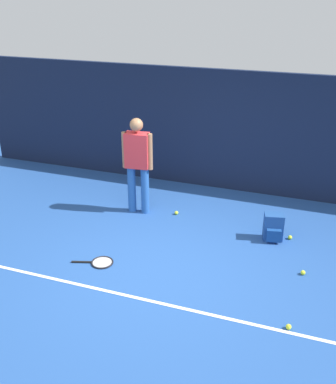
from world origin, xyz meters
name	(u,v)px	position (x,y,z in m)	size (l,w,h in m)	color
ground_plane	(159,266)	(0.00, 0.00, 0.00)	(12.00, 12.00, 0.00)	#234C93
back_fence	(213,130)	(0.00, 3.00, 1.15)	(10.00, 0.10, 2.30)	#141E38
court_line	(138,298)	(0.00, -0.76, 0.00)	(9.00, 0.05, 0.00)	white
tennis_player	(137,161)	(-0.93, 1.48, 0.97)	(0.53, 0.27, 1.70)	#2659A5
tennis_racket	(100,262)	(-0.83, -0.20, 0.01)	(0.64, 0.41, 0.03)	black
backpack	(273,228)	(1.44, 1.29, 0.21)	(0.34, 0.33, 0.44)	#1E478C
tennis_ball_near_player	(290,237)	(1.70, 1.39, 0.03)	(0.07, 0.07, 0.07)	#CCE033
tennis_ball_by_fence	(176,213)	(-0.26, 1.59, 0.03)	(0.07, 0.07, 0.07)	#CCE033
tennis_ball_mid_court	(303,273)	(1.96, 0.47, 0.03)	(0.07, 0.07, 0.07)	#CCE033
tennis_ball_far_left	(289,327)	(1.88, -0.70, 0.03)	(0.07, 0.07, 0.07)	#CCE033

